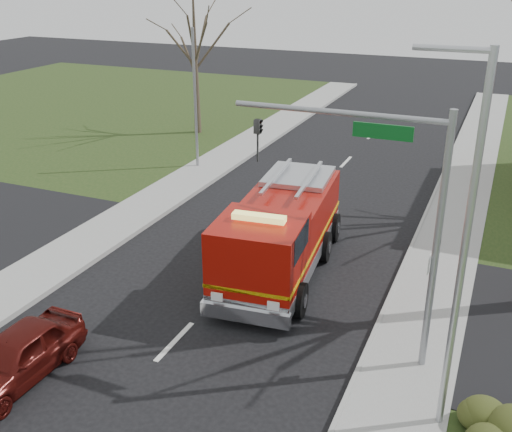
% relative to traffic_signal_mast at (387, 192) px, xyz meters
% --- Properties ---
extents(ground, '(120.00, 120.00, 0.00)m').
position_rel_traffic_signal_mast_xyz_m(ground, '(-5.21, -1.50, -4.71)').
color(ground, black).
rests_on(ground, ground).
extents(sidewalk_right, '(2.40, 80.00, 0.15)m').
position_rel_traffic_signal_mast_xyz_m(sidewalk_right, '(0.99, -1.50, -4.63)').
color(sidewalk_right, gray).
rests_on(sidewalk_right, ground).
extents(sidewalk_left, '(2.40, 80.00, 0.15)m').
position_rel_traffic_signal_mast_xyz_m(sidewalk_left, '(-11.41, -1.50, -4.63)').
color(sidewalk_left, gray).
rests_on(sidewalk_left, ground).
extents(bare_tree_left, '(4.50, 4.50, 9.00)m').
position_rel_traffic_signal_mast_xyz_m(bare_tree_left, '(-15.21, 18.50, 0.86)').
color(bare_tree_left, '#382D21').
rests_on(bare_tree_left, ground).
extents(traffic_signal_mast, '(5.29, 0.18, 6.80)m').
position_rel_traffic_signal_mast_xyz_m(traffic_signal_mast, '(0.00, 0.00, 0.00)').
color(traffic_signal_mast, gray).
rests_on(traffic_signal_mast, ground).
extents(streetlight_pole, '(1.48, 0.16, 8.40)m').
position_rel_traffic_signal_mast_xyz_m(streetlight_pole, '(1.93, -2.00, -0.16)').
color(streetlight_pole, '#B7BABF').
rests_on(streetlight_pole, ground).
extents(utility_pole_far, '(0.14, 0.14, 7.00)m').
position_rel_traffic_signal_mast_xyz_m(utility_pole_far, '(-12.01, 12.50, -1.21)').
color(utility_pole_far, gray).
rests_on(utility_pole_far, ground).
extents(fire_engine, '(3.56, 7.88, 3.08)m').
position_rel_traffic_signal_mast_xyz_m(fire_engine, '(-4.01, 3.49, -3.31)').
color(fire_engine, '#930E06').
rests_on(fire_engine, ground).
extents(parked_car_maroon, '(1.62, 3.93, 1.33)m').
position_rel_traffic_signal_mast_xyz_m(parked_car_maroon, '(-8.01, -4.42, -4.04)').
color(parked_car_maroon, '#480E0B').
rests_on(parked_car_maroon, ground).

